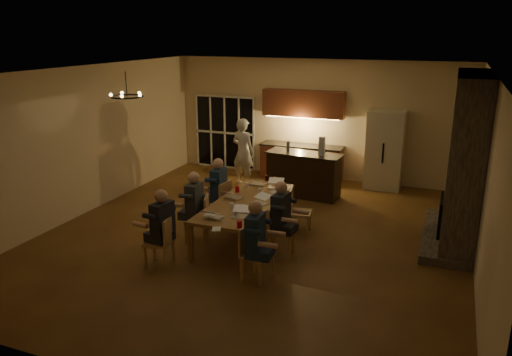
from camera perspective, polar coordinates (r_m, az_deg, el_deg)
The scene contains 44 objects.
floor at distance 9.93m, azimuth -0.18°, elevation -6.68°, with size 9.00×9.00×0.00m, color brown.
back_wall at distance 13.62m, azimuth 6.93°, elevation 6.66°, with size 8.00×0.04×3.20m, color beige.
left_wall at distance 11.49m, azimuth -19.20°, elevation 4.00°, with size 0.04×9.00×3.20m, color beige.
right_wall at distance 8.80m, azimuth 24.91°, elevation -0.28°, with size 0.04×9.00×3.20m, color beige.
ceiling at distance 9.15m, azimuth -0.19°, elevation 12.19°, with size 8.00×9.00×0.04m, color white.
french_doors at distance 14.58m, azimuth -3.54°, elevation 5.20°, with size 1.86×0.08×2.10m, color black.
fireplace at distance 9.95m, azimuth 22.79°, elevation 1.78°, with size 0.58×2.50×3.20m, color #6A6053.
kitchenette at distance 13.47m, azimuth 5.28°, elevation 4.86°, with size 2.24×0.68×2.40m, color brown, non-canonical shape.
refrigerator at distance 13.04m, azimuth 14.51°, elevation 3.10°, with size 0.90×0.68×2.00m, color beige.
dining_table at distance 9.75m, azimuth -1.17°, elevation -4.75°, with size 1.10×2.77×0.75m, color #B07246.
bar_island at distance 12.18m, azimuth 5.46°, elevation 0.39°, with size 1.83×0.68×1.08m, color black.
chair_left_near at distance 8.76m, azimuth -11.06°, elevation -7.12°, with size 0.44×0.44×0.89m, color tan, non-canonical shape.
chair_left_mid at distance 9.68m, azimuth -6.84°, elevation -4.58°, with size 0.44×0.44×0.89m, color tan, non-canonical shape.
chair_left_far at distance 10.57m, azimuth -4.42°, elevation -2.67°, with size 0.44×0.44×0.89m, color tan, non-canonical shape.
chair_right_near at distance 8.13m, azimuth 0.14°, elevation -8.73°, with size 0.44×0.44×0.89m, color tan, non-canonical shape.
chair_right_mid at distance 9.04m, azimuth 2.97°, elevation -6.06°, with size 0.44×0.44×0.89m, color tan, non-canonical shape.
chair_right_far at distance 9.98m, azimuth 5.06°, elevation -3.87°, with size 0.44×0.44×0.89m, color tan, non-canonical shape.
person_left_near at distance 8.65m, azimuth -10.59°, elevation -5.66°, with size 0.60×0.60×1.38m, color #24262E, non-canonical shape.
person_right_near at distance 7.97m, azimuth -0.10°, elevation -7.34°, with size 0.60×0.60×1.38m, color navy, non-canonical shape.
person_left_mid at distance 9.58m, azimuth -7.02°, elevation -3.26°, with size 0.60×0.60×1.38m, color #33383C, non-canonical shape.
person_right_mid at distance 8.94m, azimuth 2.84°, elevation -4.62°, with size 0.60×0.60×1.38m, color #24262E, non-canonical shape.
person_left_far at distance 10.49m, azimuth -4.27°, elevation -1.40°, with size 0.60×0.60×1.38m, color navy, non-canonical shape.
standing_person at distance 12.92m, azimuth -1.47°, elevation 2.99°, with size 0.65×0.42×1.77m, color silver.
chandelier at distance 9.53m, azimuth -14.53°, elevation 9.00°, with size 0.59×0.59×0.03m, color black.
laptop_a at distance 8.81m, azimuth -4.80°, elevation -3.78°, with size 0.32×0.28×0.23m, color silver, non-canonical shape.
laptop_b at distance 8.78m, azimuth -1.73°, elevation -3.81°, with size 0.32×0.28×0.23m, color silver, non-canonical shape.
laptop_c at distance 9.79m, azimuth -2.55°, elevation -1.63°, with size 0.32×0.28×0.23m, color silver, non-canonical shape.
laptop_d at distance 9.45m, azimuth 0.34°, elevation -2.30°, with size 0.32×0.28×0.23m, color silver, non-canonical shape.
laptop_e at distance 10.62m, azimuth 0.23°, elevation -0.14°, with size 0.32×0.28×0.23m, color silver, non-canonical shape.
laptop_f at distance 10.41m, azimuth 2.24°, elevation -0.52°, with size 0.32×0.28×0.23m, color silver, non-canonical shape.
mug_front at distance 9.25m, azimuth -2.78°, elevation -3.15°, with size 0.07×0.07×0.10m, color white.
mug_mid at distance 10.08m, azimuth 0.43°, elevation -1.45°, with size 0.08×0.08×0.10m, color white.
mug_back at distance 10.45m, azimuth -1.10°, elevation -0.79°, with size 0.08×0.08×0.10m, color white.
redcup_near at distance 8.35m, azimuth -1.91°, elevation -5.30°, with size 0.09×0.09×0.12m, color red.
redcup_mid at distance 10.15m, azimuth -2.16°, elevation -1.28°, with size 0.09×0.09×0.12m, color red.
redcup_far at distance 10.76m, azimuth 2.16°, elevation -0.24°, with size 0.09×0.09×0.12m, color red.
can_silver at distance 8.98m, azimuth -2.34°, elevation -3.71°, with size 0.07×0.07×0.12m, color #B2B2B7.
can_cola at distance 10.92m, azimuth 1.24°, elevation 0.03°, with size 0.07×0.07×0.12m, color #3F0F0C.
plate_near at distance 9.05m, azimuth -0.48°, elevation -3.87°, with size 0.25×0.25×0.02m, color white.
plate_left at distance 8.90m, azimuth -5.30°, elevation -4.31°, with size 0.23×0.23×0.02m, color white.
plate_far at distance 10.11m, azimuth 2.42°, elevation -1.66°, with size 0.28×0.28×0.02m, color white.
notepad at distance 8.31m, azimuth -4.55°, elevation -5.85°, with size 0.14×0.20×0.01m, color white.
bar_bottle at distance 12.23m, azimuth 3.69°, elevation 3.70°, with size 0.08×0.08×0.24m, color #99999E.
bar_blender at distance 11.82m, azimuth 7.53°, elevation 3.62°, with size 0.14×0.14×0.44m, color silver.
Camera 1 is at (3.38, -8.47, 3.92)m, focal length 35.00 mm.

